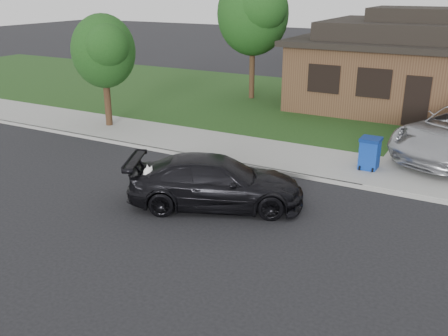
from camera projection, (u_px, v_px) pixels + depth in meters
The scene contains 9 objects.
ground at pixel (194, 207), 13.75m from camera, with size 120.00×120.00×0.00m, color black.
sidewalk at pixel (268, 154), 17.85m from camera, with size 60.00×3.00×0.12m, color gray.
curb at pixel (250, 166), 16.62m from camera, with size 60.00×0.12×0.12m, color gray.
lawn at pixel (334, 108), 24.44m from camera, with size 60.00×13.00×0.13m, color #193814.
sedan at pixel (216, 182), 13.61m from camera, with size 5.15×3.73×1.39m.
recycling_bin at pixel (370, 153), 16.09m from camera, with size 0.64×0.68×1.04m.
house at pixel (432, 66), 23.58m from camera, with size 12.60×8.60×4.65m.
tree_0 at pixel (255, 12), 24.77m from camera, with size 3.78×3.60×6.34m.
tree_2 at pixel (104, 50), 20.16m from camera, with size 2.73×2.60×4.59m.
Camera 1 is at (6.73, -10.62, 5.73)m, focal length 40.00 mm.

